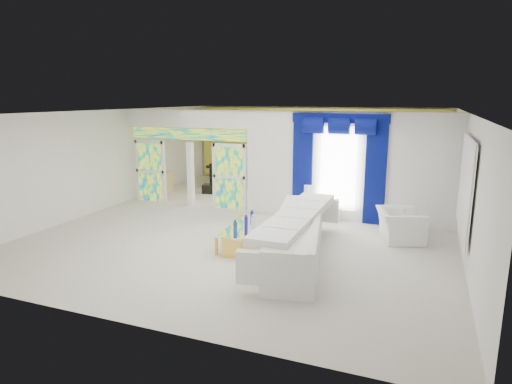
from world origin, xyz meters
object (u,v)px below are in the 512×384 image
at_px(console_table, 320,213).
at_px(grand_piano, 234,173).
at_px(armchair, 400,225).
at_px(coffee_table, 245,235).
at_px(white_sofa, 298,237).

height_order(console_table, grand_piano, grand_piano).
relative_size(console_table, armchair, 0.99).
bearing_deg(coffee_table, white_sofa, -12.53).
xyz_separation_m(white_sofa, coffee_table, (-1.35, 0.30, -0.20)).
xyz_separation_m(console_table, grand_piano, (-4.25, 3.60, 0.29)).
height_order(console_table, armchair, armchair).
relative_size(armchair, grand_piano, 0.60).
relative_size(white_sofa, grand_piano, 2.31).
bearing_deg(grand_piano, console_table, -51.69).
bearing_deg(armchair, grand_piano, 36.98).
distance_m(white_sofa, grand_piano, 7.96).
height_order(coffee_table, console_table, coffee_table).
height_order(coffee_table, grand_piano, grand_piano).
bearing_deg(white_sofa, console_table, 82.36).
height_order(white_sofa, coffee_table, white_sofa).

